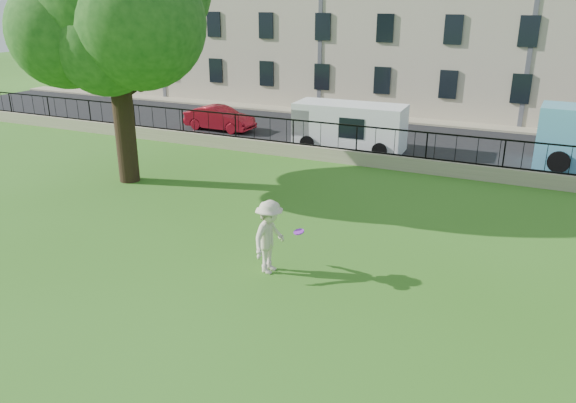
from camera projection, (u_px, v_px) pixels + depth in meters
The scene contains 10 objects.
ground at pixel (206, 283), 14.30m from camera, with size 120.00×120.00×0.00m, color #356F1A.
retaining_wall at pixel (356, 158), 24.42m from camera, with size 50.00×0.40×0.60m, color gray.
iron_railing at pixel (357, 138), 24.13m from camera, with size 50.00×0.05×1.13m.
street at pixel (385, 141), 28.53m from camera, with size 60.00×9.00×0.01m, color black.
sidewalk at pixel (409, 121), 32.95m from camera, with size 60.00×1.40×0.12m, color gray.
tree at pixel (111, 4), 20.17m from camera, with size 8.07×6.27×9.99m.
man at pixel (270, 237), 14.58m from camera, with size 1.29×0.74×1.99m, color beige.
frisbee at pixel (299, 232), 14.00m from camera, with size 0.27×0.27×0.03m, color purple.
red_sedan at pixel (220, 118), 30.64m from camera, with size 1.37×3.94×1.30m, color #AB1523.
white_van at pixel (349, 127), 26.66m from camera, with size 5.18×2.02×2.17m, color white.
Camera 1 is at (7.25, -10.66, 6.84)m, focal length 35.00 mm.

